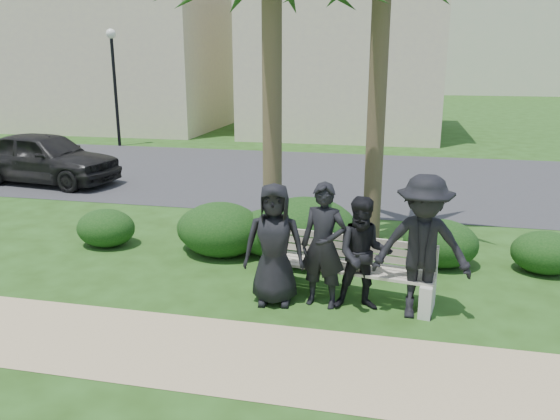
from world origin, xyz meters
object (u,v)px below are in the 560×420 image
(car_a, at_px, (45,158))
(man_c, at_px, (363,254))
(man_a, at_px, (274,244))
(man_d, at_px, (422,248))
(man_b, at_px, (323,246))
(park_bench, at_px, (346,272))
(street_lamp, at_px, (114,67))

(car_a, bearing_deg, man_c, -116.42)
(man_a, distance_m, man_d, 1.92)
(man_b, xyz_separation_m, car_a, (-8.29, 5.88, -0.16))
(park_bench, relative_size, car_a, 0.60)
(park_bench, bearing_deg, man_a, -149.72)
(park_bench, distance_m, man_c, 0.55)
(man_b, bearing_deg, car_a, 154.97)
(man_a, height_order, man_c, man_a)
(man_a, height_order, man_d, man_d)
(street_lamp, relative_size, man_a, 2.57)
(man_c, distance_m, car_a, 10.60)
(man_d, relative_size, car_a, 0.46)
(man_c, height_order, car_a, man_c)
(man_a, bearing_deg, street_lamp, 118.73)
(park_bench, distance_m, car_a, 10.24)
(man_d, bearing_deg, man_b, 176.90)
(street_lamp, relative_size, man_b, 2.53)
(man_d, bearing_deg, park_bench, 159.25)
(man_b, bearing_deg, street_lamp, 138.41)
(man_a, relative_size, car_a, 0.41)
(man_b, height_order, man_c, man_b)
(man_a, xyz_separation_m, man_d, (1.92, -0.02, 0.10))
(man_c, height_order, man_d, man_d)
(man_b, bearing_deg, park_bench, 56.45)
(man_c, bearing_deg, man_a, 174.58)
(street_lamp, height_order, man_b, street_lamp)
(park_bench, xyz_separation_m, man_c, (0.24, -0.30, 0.39))
(man_b, xyz_separation_m, man_c, (0.53, -0.00, -0.08))
(park_bench, height_order, man_b, man_b)
(street_lamp, distance_m, man_d, 16.58)
(man_b, distance_m, car_a, 10.17)
(street_lamp, distance_m, man_b, 15.73)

